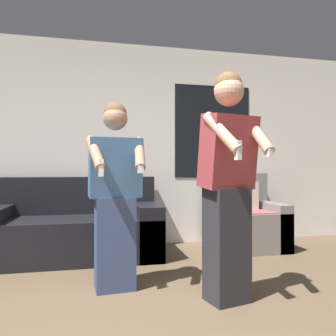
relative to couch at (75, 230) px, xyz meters
name	(u,v)px	position (x,y,z in m)	size (l,w,h in m)	color
wall_back	(119,144)	(0.54, 0.49, 1.04)	(6.94, 0.07, 2.70)	silver
couch	(75,230)	(0.00, 0.00, 0.00)	(1.94, 0.93, 0.92)	black
armchair	(244,222)	(2.12, 0.01, 0.02)	(0.85, 0.82, 0.96)	slate
person_left	(115,196)	(0.40, -1.14, 0.47)	(0.49, 0.49, 1.57)	#384770
person_right	(228,183)	(1.23, -1.59, 0.59)	(0.47, 0.55, 1.75)	#28282D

